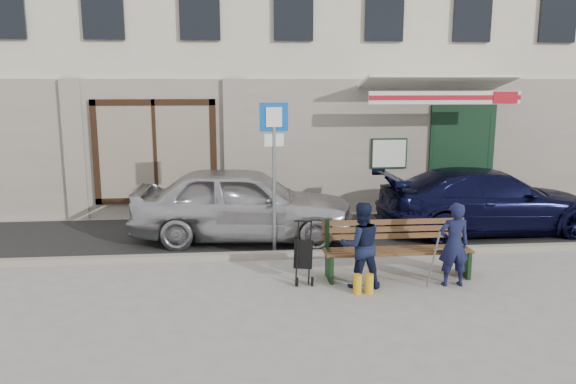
{
  "coord_description": "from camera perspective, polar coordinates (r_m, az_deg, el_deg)",
  "views": [
    {
      "loc": [
        -1.37,
        -8.2,
        3.14
      ],
      "look_at": [
        -0.44,
        1.6,
        1.2
      ],
      "focal_mm": 35.0,
      "sensor_mm": 36.0,
      "label": 1
    }
  ],
  "objects": [
    {
      "name": "ground",
      "position": [
        8.88,
        3.87,
        -9.57
      ],
      "size": [
        80.0,
        80.0,
        0.0
      ],
      "primitive_type": "plane",
      "color": "#9E9991",
      "rests_on": "ground"
    },
    {
      "name": "building",
      "position": [
        16.81,
        -0.72,
        17.42
      ],
      "size": [
        20.0,
        8.27,
        10.0
      ],
      "color": "beige",
      "rests_on": "ground"
    },
    {
      "name": "parking_sign",
      "position": [
        10.17,
        -1.43,
        3.97
      ],
      "size": [
        0.51,
        0.1,
        2.77
      ],
      "rotation": [
        0.0,
        0.0,
        0.1
      ],
      "color": "gray",
      "rests_on": "ground"
    },
    {
      "name": "curb",
      "position": [
        10.27,
        2.52,
        -6.32
      ],
      "size": [
        60.0,
        0.18,
        0.12
      ],
      "primitive_type": "cube",
      "color": "#9E9384",
      "rests_on": "ground"
    },
    {
      "name": "woman",
      "position": [
        8.72,
        7.39,
        -5.37
      ],
      "size": [
        0.68,
        0.55,
        1.35
      ],
      "primitive_type": "imported",
      "rotation": [
        0.0,
        0.0,
        3.2
      ],
      "color": "#121833",
      "rests_on": "ground"
    },
    {
      "name": "stroller",
      "position": [
        8.94,
        1.56,
        -6.49
      ],
      "size": [
        0.34,
        0.44,
        0.98
      ],
      "rotation": [
        0.0,
        0.0,
        -0.26
      ],
      "color": "black",
      "rests_on": "ground"
    },
    {
      "name": "bench",
      "position": [
        9.3,
        10.78,
        -5.8
      ],
      "size": [
        2.4,
        1.17,
        0.98
      ],
      "color": "brown",
      "rests_on": "ground"
    },
    {
      "name": "car_navy",
      "position": [
        12.55,
        19.65,
        -0.83
      ],
      "size": [
        4.74,
        2.11,
        1.35
      ],
      "primitive_type": "imported",
      "rotation": [
        0.0,
        0.0,
        1.62
      ],
      "color": "black",
      "rests_on": "ground"
    },
    {
      "name": "asphalt_lane",
      "position": [
        11.8,
        1.45,
        -4.25
      ],
      "size": [
        60.0,
        3.2,
        0.01
      ],
      "primitive_type": "cube",
      "color": "#282828",
      "rests_on": "ground"
    },
    {
      "name": "man",
      "position": [
        9.08,
        16.49,
        -5.14
      ],
      "size": [
        0.49,
        0.32,
        1.33
      ],
      "primitive_type": "imported",
      "rotation": [
        0.0,
        0.0,
        3.13
      ],
      "color": "#141738",
      "rests_on": "ground"
    },
    {
      "name": "car_silver",
      "position": [
        11.24,
        -4.54,
        -1.15
      ],
      "size": [
        4.57,
        2.23,
        1.5
      ],
      "primitive_type": "imported",
      "rotation": [
        0.0,
        0.0,
        1.46
      ],
      "color": "#BBBABF",
      "rests_on": "ground"
    }
  ]
}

